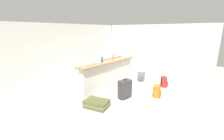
% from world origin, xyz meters
% --- Properties ---
extents(ground_plane, '(13.00, 13.00, 0.05)m').
position_xyz_m(ground_plane, '(0.00, 0.00, -0.03)').
color(ground_plane, beige).
extents(wall_back, '(6.60, 0.10, 2.50)m').
position_xyz_m(wall_back, '(0.00, 3.05, 1.25)').
color(wall_back, silver).
rests_on(wall_back, ground_plane).
extents(wall_right, '(0.10, 6.00, 2.50)m').
position_xyz_m(wall_right, '(3.05, 0.30, 1.25)').
color(wall_right, silver).
rests_on(wall_right, ground_plane).
extents(partition_half_wall, '(2.80, 0.20, 1.02)m').
position_xyz_m(partition_half_wall, '(-0.47, 0.46, 0.51)').
color(partition_half_wall, silver).
rests_on(partition_half_wall, ground_plane).
extents(bar_countertop, '(2.96, 0.40, 0.05)m').
position_xyz_m(bar_countertop, '(-0.47, 0.46, 1.05)').
color(bar_countertop, '#93704C').
rests_on(bar_countertop, partition_half_wall).
extents(bottle_white, '(0.07, 0.07, 0.24)m').
position_xyz_m(bottle_white, '(-1.75, 0.41, 1.19)').
color(bottle_white, silver).
rests_on(bottle_white, bar_countertop).
extents(bottle_blue, '(0.06, 0.06, 0.20)m').
position_xyz_m(bottle_blue, '(-0.85, 0.48, 1.18)').
color(bottle_blue, '#284C89').
rests_on(bottle_blue, bar_countertop).
extents(bottle_amber, '(0.06, 0.06, 0.22)m').
position_xyz_m(bottle_amber, '(-0.10, 0.55, 1.19)').
color(bottle_amber, '#9E661E').
rests_on(bottle_amber, bar_countertop).
extents(bottle_clear, '(0.06, 0.06, 0.26)m').
position_xyz_m(bottle_clear, '(0.73, 0.40, 1.20)').
color(bottle_clear, silver).
rests_on(bottle_clear, bar_countertop).
extents(dining_table, '(1.10, 0.80, 0.74)m').
position_xyz_m(dining_table, '(1.25, 1.63, 0.65)').
color(dining_table, brown).
rests_on(dining_table, ground_plane).
extents(dining_chair_near_partition, '(0.41, 0.41, 0.93)m').
position_xyz_m(dining_chair_near_partition, '(1.23, 1.14, 0.52)').
color(dining_chair_near_partition, black).
rests_on(dining_chair_near_partition, ground_plane).
extents(pendant_lamp, '(0.34, 0.34, 0.64)m').
position_xyz_m(pendant_lamp, '(1.18, 1.65, 1.97)').
color(pendant_lamp, black).
extents(suitcase_flat_olive, '(0.65, 0.88, 0.22)m').
position_xyz_m(suitcase_flat_olive, '(-1.93, -0.25, 0.11)').
color(suitcase_flat_olive, '#51562D').
rests_on(suitcase_flat_olive, ground_plane).
extents(backpack_orange, '(0.31, 0.29, 0.42)m').
position_xyz_m(backpack_orange, '(-0.14, -1.36, 0.20)').
color(backpack_orange, orange).
rests_on(backpack_orange, ground_plane).
extents(backpack_grey, '(0.27, 0.29, 0.42)m').
position_xyz_m(backpack_grey, '(1.03, -0.13, 0.20)').
color(backpack_grey, slate).
rests_on(backpack_grey, ground_plane).
extents(suitcase_upright_charcoal, '(0.48, 0.33, 0.67)m').
position_xyz_m(suitcase_upright_charcoal, '(-0.90, -0.55, 0.33)').
color(suitcase_upright_charcoal, '#38383D').
rests_on(suitcase_upright_charcoal, ground_plane).
extents(backpack_red, '(0.33, 0.32, 0.42)m').
position_xyz_m(backpack_red, '(0.97, -1.20, 0.20)').
color(backpack_red, red).
rests_on(backpack_red, ground_plane).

